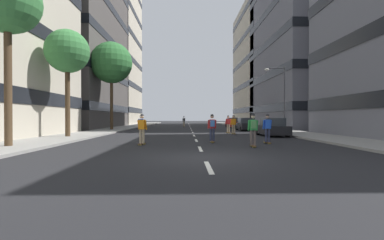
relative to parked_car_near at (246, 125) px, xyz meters
The scene contains 23 objects.
ground_plane 8.18m from the parked_car_near, 143.23° to the left, with size 162.39×162.39×0.00m, color black.
sidewalk_left 18.19m from the parked_car_near, 152.97° to the left, with size 3.88×74.43×0.14m, color gray.
sidewalk_right 8.86m from the parked_car_near, 69.20° to the left, with size 3.88×74.43×0.14m, color gray.
lane_markings 8.77m from the parked_car_near, 138.31° to the left, with size 0.16×62.20×0.01m.
building_left_mid 29.20m from the parked_car_near, 160.65° to the left, with size 14.39×21.36×24.50m.
building_left_far 40.02m from the parked_car_near, 132.86° to the left, with size 14.39×16.70×30.99m.
building_right_mid 20.55m from the parked_car_near, 36.00° to the left, with size 14.39×20.99×29.11m.
building_right_far 32.30m from the parked_car_near, 65.84° to the left, with size 14.39×21.41×25.90m.
parked_car_near is the anchor object (origin of this frame).
parked_car_mid 9.98m from the parked_car_near, 90.00° to the right, with size 1.82×4.40×1.52m.
parked_car_far 8.72m from the parked_car_near, 90.00° to the left, with size 1.82×4.40×1.52m.
street_tree_near 20.91m from the parked_car_near, 143.73° to the right, with size 3.25×3.25×8.06m.
street_tree_mid 17.82m from the parked_car_near, behind, with size 4.94×4.94×10.50m.
street_tree_far 25.68m from the parked_car_near, 130.74° to the right, with size 3.21×3.21×8.89m.
streetlamp_right 6.82m from the parked_car_near, 66.14° to the right, with size 2.13×0.30×6.50m.
skater_0 19.71m from the parked_car_near, 119.65° to the right, with size 0.56×0.92×1.78m.
skater_1 16.68m from the parked_car_near, 109.59° to the right, with size 0.54×0.91×1.78m.
skater_2 6.46m from the parked_car_near, 117.80° to the right, with size 0.57×0.92×1.78m.
skater_3 16.67m from the parked_car_near, 98.09° to the right, with size 0.54×0.91×1.78m.
skater_4 12.80m from the parked_car_near, 157.65° to the right, with size 0.54×0.90×1.78m.
skater_5 7.87m from the parked_car_near, 110.69° to the right, with size 0.56×0.92×1.78m.
skater_6 18.80m from the parked_car_near, 101.32° to the right, with size 0.54×0.91×1.78m.
skater_7 16.30m from the parked_car_near, 117.58° to the left, with size 0.57×0.92×1.78m.
Camera 1 is at (-0.73, -10.57, 1.58)m, focal length 25.55 mm.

